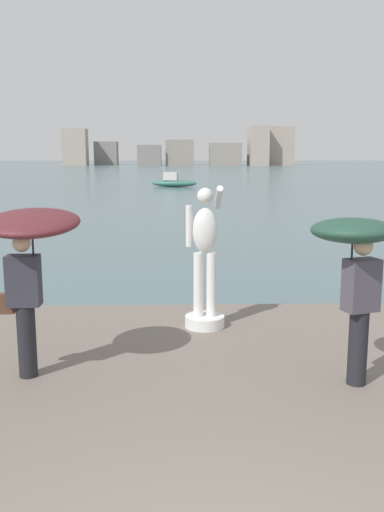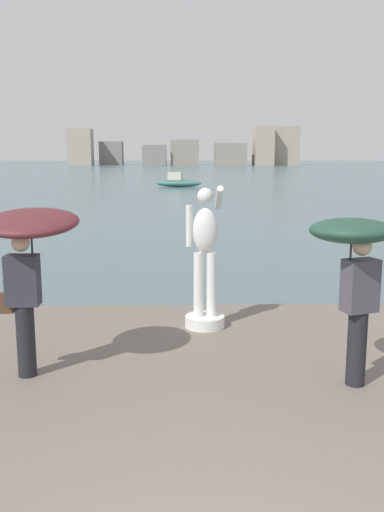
{
  "view_description": "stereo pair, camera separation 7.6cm",
  "coord_description": "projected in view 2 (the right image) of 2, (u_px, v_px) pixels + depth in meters",
  "views": [
    {
      "loc": [
        -0.24,
        -2.46,
        3.04
      ],
      "look_at": [
        0.0,
        5.65,
        1.55
      ],
      "focal_mm": 39.2,
      "sensor_mm": 36.0,
      "label": 1
    },
    {
      "loc": [
        -0.17,
        -2.46,
        3.04
      ],
      "look_at": [
        0.0,
        5.65,
        1.55
      ],
      "focal_mm": 39.2,
      "sensor_mm": 36.0,
      "label": 2
    }
  ],
  "objects": [
    {
      "name": "pier",
      "position": [
        200.0,
        478.0,
        4.97
      ],
      "size": [
        7.47,
        10.13,
        0.4
      ],
      "primitive_type": "cube",
      "color": "#70665B",
      "rests_on": "ground"
    },
    {
      "name": "statue_white_figure",
      "position": [
        205.0,
        268.0,
        8.5
      ],
      "size": [
        0.61,
        0.87,
        2.18
      ],
      "color": "white",
      "rests_on": "pier"
    },
    {
      "name": "onlooker_left",
      "position": [
        29.0,
        244.0,
        6.5
      ],
      "size": [
        1.12,
        1.15,
        2.05
      ],
      "color": "black",
      "rests_on": "pier"
    },
    {
      "name": "distant_skyline",
      "position": [
        201.0,
        150.0,
        144.22
      ],
      "size": [
        59.23,
        13.8,
        9.85
      ],
      "color": "#A89989",
      "rests_on": "ground"
    },
    {
      "name": "onlooker_right",
      "position": [
        354.0,
        255.0,
        6.21
      ],
      "size": [
        1.18,
        1.18,
        1.95
      ],
      "color": "black",
      "rests_on": "pier"
    },
    {
      "name": "ground_plane",
      "position": [
        183.0,
        194.0,
        42.31
      ],
      "size": [
        400.0,
        400.0,
        0.0
      ],
      "primitive_type": "plane",
      "color": "#4C666B"
    },
    {
      "name": "boat_near",
      "position": [
        178.0,
        182.0,
        51.24
      ],
      "size": [
        4.32,
        1.91,
        1.34
      ],
      "color": "#336B5B",
      "rests_on": "ground"
    }
  ]
}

